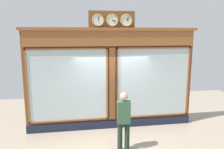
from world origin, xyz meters
TOP-DOWN VIEW (x-y plane):
  - shop_facade at (-0.00, -0.13)m, footprint 5.84×0.42m
  - pedestrian at (-0.07, 1.57)m, footprint 0.38×0.26m

SIDE VIEW (x-z plane):
  - pedestrian at x=-0.07m, z-range 0.09..1.78m
  - shop_facade at x=0.00m, z-range -0.24..3.73m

